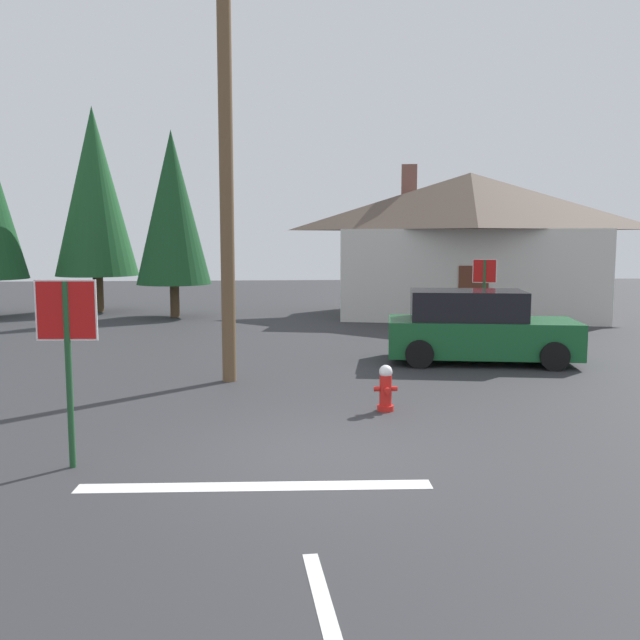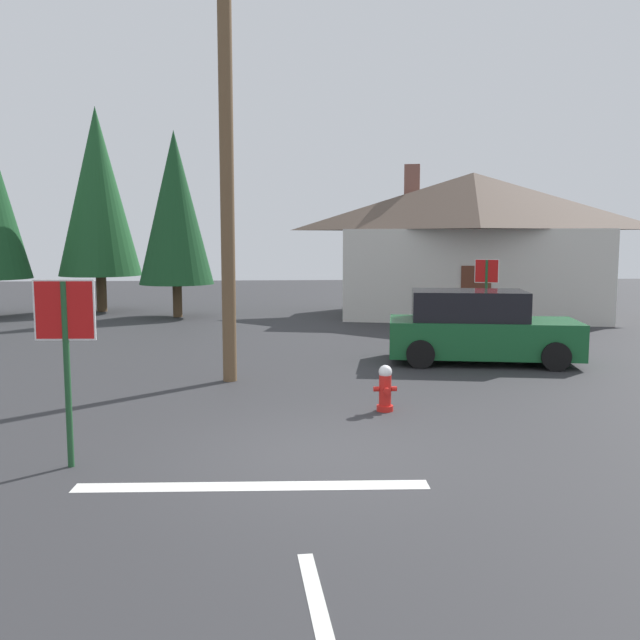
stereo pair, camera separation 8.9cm
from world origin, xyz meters
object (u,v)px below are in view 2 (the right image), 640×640
at_px(house, 472,242).
at_px(parked_car, 478,328).
at_px(pine_tree_mid_left, 98,192).
at_px(utility_pole, 226,131).
at_px(fire_hydrant, 385,388).
at_px(stop_sign_near, 66,334).
at_px(stop_sign_far, 486,282).
at_px(pine_tree_tall_left, 175,208).

bearing_deg(house, parked_car, -105.57).
bearing_deg(pine_tree_mid_left, utility_pole, -67.18).
bearing_deg(house, fire_hydrant, -111.89).
bearing_deg(stop_sign_near, utility_pole, 71.80).
distance_m(stop_sign_far, pine_tree_mid_left, 15.95).
height_order(stop_sign_far, parked_car, stop_sign_far).
height_order(stop_sign_far, house, house).
xyz_separation_m(stop_sign_near, fire_hydrant, (4.46, 2.52, -1.32)).
bearing_deg(pine_tree_mid_left, stop_sign_far, -33.55).
height_order(utility_pole, house, utility_pole).
xyz_separation_m(house, pine_tree_mid_left, (-14.35, 2.72, 1.97)).
xyz_separation_m(parked_car, pine_tree_mid_left, (-11.66, 12.39, 3.95)).
distance_m(utility_pole, pine_tree_mid_left, 15.32).
bearing_deg(utility_pole, fire_hydrant, -44.34).
bearing_deg(parked_car, house, 74.43).
height_order(utility_pole, pine_tree_mid_left, utility_pole).
xyz_separation_m(stop_sign_far, pine_tree_tall_left, (-9.72, 6.42, 2.39)).
relative_size(stop_sign_near, pine_tree_mid_left, 0.29).
bearing_deg(pine_tree_tall_left, stop_sign_near, -86.94).
relative_size(stop_sign_near, stop_sign_far, 1.03).
height_order(parked_car, pine_tree_tall_left, pine_tree_tall_left).
bearing_deg(parked_car, fire_hydrant, -123.88).
xyz_separation_m(utility_pole, pine_tree_tall_left, (-2.62, 11.89, -0.95)).
distance_m(stop_sign_far, pine_tree_tall_left, 11.89).
xyz_separation_m(utility_pole, parked_car, (5.72, 1.73, -4.19)).
xyz_separation_m(stop_sign_far, parked_car, (-1.38, -3.75, -0.84)).
distance_m(utility_pole, pine_tree_tall_left, 12.22).
bearing_deg(house, stop_sign_near, -121.36).
height_order(fire_hydrant, stop_sign_far, stop_sign_far).
bearing_deg(fire_hydrant, parked_car, 56.12).
bearing_deg(pine_tree_mid_left, house, -10.74).
xyz_separation_m(stop_sign_near, pine_tree_mid_left, (-4.23, 19.33, 3.05)).
height_order(pine_tree_tall_left, pine_tree_mid_left, pine_tree_mid_left).
distance_m(stop_sign_near, fire_hydrant, 5.29).
bearing_deg(stop_sign_near, pine_tree_mid_left, 102.34).
distance_m(stop_sign_near, parked_car, 10.20).
relative_size(fire_hydrant, pine_tree_tall_left, 0.11).
bearing_deg(parked_car, stop_sign_far, 69.81).
bearing_deg(stop_sign_far, parked_car, -110.19).
distance_m(pine_tree_tall_left, pine_tree_mid_left, 4.06).
bearing_deg(fire_hydrant, utility_pole, 135.66).
distance_m(fire_hydrant, pine_tree_mid_left, 19.42).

